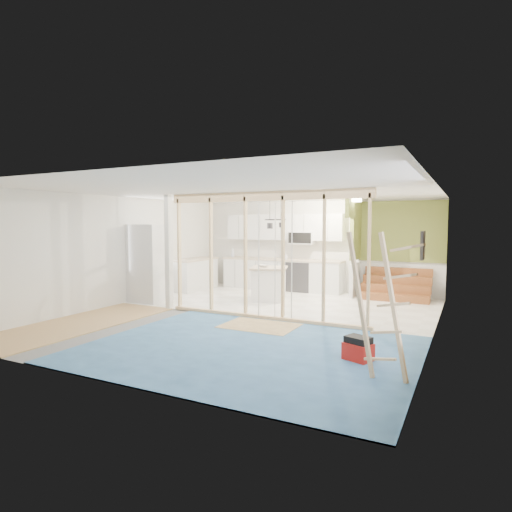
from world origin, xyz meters
The scene contains 17 objects.
room centered at (0.00, 0.00, 1.30)m, with size 7.01×8.01×2.61m.
floor_overlays centered at (0.07, 0.06, 0.01)m, with size 7.00×8.00×0.03m.
stud_frame centered at (-0.22, 0.00, 1.58)m, with size 4.66×0.14×2.60m.
base_cabinets centered at (-1.61, 3.36, 0.47)m, with size 4.45×2.24×0.93m.
upper_cabinets centered at (-0.84, 3.82, 1.82)m, with size 3.60×0.41×0.85m.
green_partition centered at (2.04, 3.66, 0.94)m, with size 2.25×1.51×2.60m.
pot_rack centered at (-0.31, 1.89, 2.00)m, with size 0.52×0.52×0.72m.
sheathing_panel centered at (3.48, -2.00, 1.30)m, with size 0.02×4.00×2.60m, color tan.
electrical_panel centered at (3.43, -1.40, 1.65)m, with size 0.04×0.30×0.40m, color #37363B.
ceiling_light centered at (1.40, 3.00, 2.54)m, with size 0.32×0.32×0.08m, color #FFEABF.
fridge centered at (-3.09, 0.51, 0.97)m, with size 0.86×0.83×1.93m.
island centered at (-0.49, 1.94, 0.43)m, with size 1.11×1.11×0.86m.
bowl centered at (-0.62, 1.91, 0.89)m, with size 0.24×0.24×0.06m, color silver.
soap_bottle_a centered at (-2.50, 3.62, 1.07)m, with size 0.11×0.11×0.27m, color silver.
soap_bottle_b centered at (-0.72, 3.60, 1.02)m, with size 0.08×0.08×0.18m, color silver.
toolbox centered at (2.65, -1.79, 0.17)m, with size 0.45×0.40×0.36m.
ladder centered at (3.05, -2.35, 0.94)m, with size 0.97×0.19×1.84m.
Camera 1 is at (4.03, -7.75, 1.96)m, focal length 30.00 mm.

